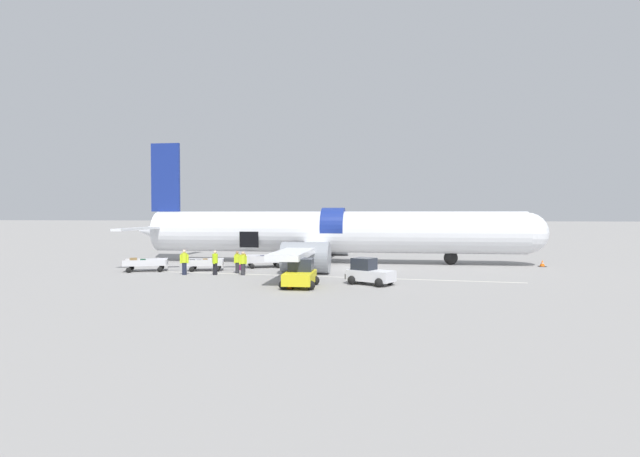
# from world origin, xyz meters

# --- Properties ---
(ground_plane) EXTENTS (500.00, 500.00, 0.00)m
(ground_plane) POSITION_xyz_m (0.00, 0.00, 0.00)
(ground_plane) COLOR gray
(apron_marking_line) EXTENTS (29.04, 3.11, 0.01)m
(apron_marking_line) POSITION_xyz_m (-2.62, -5.27, 0.00)
(apron_marking_line) COLOR silver
(apron_marking_line) RESTS_ON ground_plane
(airplane) EXTENTS (37.04, 31.18, 11.03)m
(airplane) POSITION_xyz_m (-2.38, 4.33, 2.70)
(airplane) COLOR white
(airplane) RESTS_ON ground_plane
(baggage_tug_lead) EXTENTS (2.21, 3.28, 1.69)m
(baggage_tug_lead) POSITION_xyz_m (-2.27, -10.39, 0.73)
(baggage_tug_lead) COLOR yellow
(baggage_tug_lead) RESTS_ON ground_plane
(baggage_tug_mid) EXTENTS (3.25, 2.66, 1.65)m
(baggage_tug_mid) POSITION_xyz_m (1.82, -8.79, 0.70)
(baggage_tug_mid) COLOR silver
(baggage_tug_mid) RESTS_ON ground_plane
(baggage_cart_loading) EXTENTS (3.73, 2.45, 0.94)m
(baggage_cart_loading) POSITION_xyz_m (-11.12, -2.95, 0.45)
(baggage_cart_loading) COLOR silver
(baggage_cart_loading) RESTS_ON ground_plane
(baggage_cart_queued) EXTENTS (3.98, 2.77, 1.01)m
(baggage_cart_queued) POSITION_xyz_m (-7.11, -0.06, 0.50)
(baggage_cart_queued) COLOR silver
(baggage_cart_queued) RESTS_ON ground_plane
(baggage_cart_empty) EXTENTS (4.16, 2.75, 1.04)m
(baggage_cart_empty) POSITION_xyz_m (-15.52, -4.01, 0.49)
(baggage_cart_empty) COLOR silver
(baggage_cart_empty) RESTS_ON ground_plane
(ground_crew_loader_a) EXTENTS (0.63, 0.54, 1.83)m
(ground_crew_loader_a) POSITION_xyz_m (-11.67, -5.77, 0.96)
(ground_crew_loader_a) COLOR #1E2338
(ground_crew_loader_a) RESTS_ON ground_plane
(ground_crew_loader_b) EXTENTS (0.53, 0.53, 1.66)m
(ground_crew_loader_b) POSITION_xyz_m (-8.14, -4.34, 0.88)
(ground_crew_loader_b) COLOR #2D2D33
(ground_crew_loader_b) RESTS_ON ground_plane
(ground_crew_driver) EXTENTS (0.43, 0.61, 1.77)m
(ground_crew_driver) POSITION_xyz_m (-9.46, -5.46, 0.93)
(ground_crew_driver) COLOR black
(ground_crew_driver) RESTS_ON ground_plane
(ground_crew_supervisor) EXTENTS (0.50, 0.50, 1.57)m
(ground_crew_supervisor) POSITION_xyz_m (-7.93, -3.41, 0.82)
(ground_crew_supervisor) COLOR #2D2D33
(ground_crew_supervisor) RESTS_ON ground_plane
(ground_crew_helper) EXTENTS (0.56, 0.54, 1.71)m
(ground_crew_helper) POSITION_xyz_m (-7.40, -5.37, 0.90)
(ground_crew_helper) COLOR #2D2D33
(ground_crew_helper) RESTS_ON ground_plane
(suitcase_on_tarmac_upright) EXTENTS (0.37, 0.28, 0.82)m
(suitcase_on_tarmac_upright) POSITION_xyz_m (-8.65, -2.33, 0.35)
(suitcase_on_tarmac_upright) COLOR #721951
(suitcase_on_tarmac_upright) RESTS_ON ground_plane
(safety_cone_nose) EXTENTS (0.60, 0.60, 0.55)m
(safety_cone_nose) POSITION_xyz_m (15.77, 3.74, 0.25)
(safety_cone_nose) COLOR black
(safety_cone_nose) RESTS_ON ground_plane
(safety_cone_engine_left) EXTENTS (0.55, 0.55, 0.60)m
(safety_cone_engine_left) POSITION_xyz_m (-2.79, -11.29, 0.28)
(safety_cone_engine_left) COLOR black
(safety_cone_engine_left) RESTS_ON ground_plane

